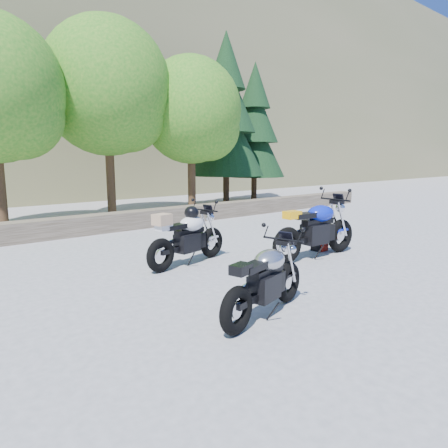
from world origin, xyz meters
The scene contains 11 objects.
ground centered at (0.00, 0.00, 0.00)m, with size 90.00×90.00×0.00m, color gray.
stone_wall centered at (0.00, 5.50, 0.25)m, with size 22.00×0.55×0.50m, color #4C4233.
hillside centered at (3.00, 28.00, 7.50)m, with size 80.00×30.00×15.00m, color olive.
tree_decid_mid centered at (0.91, 7.54, 4.04)m, with size 4.08×4.08×6.24m.
tree_decid_right centered at (3.71, 6.94, 3.50)m, with size 3.54×3.54×5.41m.
conifer_near centered at (6.20, 8.20, 3.68)m, with size 3.17×3.17×7.06m.
conifer_far centered at (8.40, 8.80, 3.27)m, with size 2.82×2.82×6.27m.
silver_bike centered at (-1.11, -1.44, 0.46)m, with size 1.86×0.73×0.95m.
white_bike centered at (-0.46, 1.29, 0.55)m, with size 2.00×0.70×1.11m.
blue_bike centered at (1.87, 0.08, 0.57)m, with size 2.34×0.74×1.17m.
backpack centered at (2.43, 0.41, 0.21)m, with size 0.34×0.30×0.43m.
Camera 1 is at (-4.62, -4.90, 2.04)m, focal length 32.00 mm.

